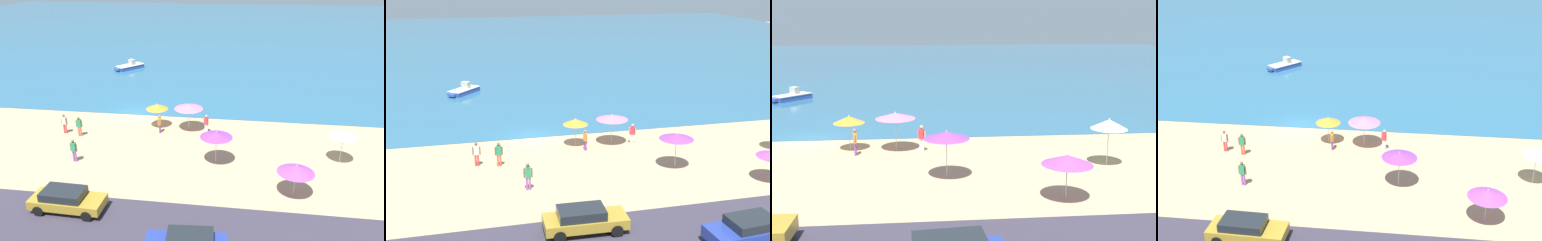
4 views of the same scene
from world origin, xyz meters
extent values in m
plane|color=tan|center=(0.00, 0.00, 0.00)|extent=(160.00, 160.00, 0.00)
cube|color=#2C6283|center=(0.00, 55.00, 0.03)|extent=(150.00, 110.00, 0.05)
cylinder|color=#B2B2B7|center=(8.78, -8.48, 1.09)|extent=(0.05, 0.05, 2.18)
cone|color=purple|center=(8.78, -8.48, 2.30)|extent=(2.38, 2.38, 0.35)
sphere|color=silver|center=(8.78, -8.48, 2.51)|extent=(0.08, 0.08, 0.08)
cylinder|color=#B2B2B7|center=(5.92, -2.84, 1.04)|extent=(0.05, 0.05, 2.08)
cone|color=pink|center=(5.92, -2.84, 2.21)|extent=(2.50, 2.50, 0.36)
sphere|color=silver|center=(5.92, -2.84, 2.42)|extent=(0.08, 0.08, 0.08)
cylinder|color=#B2B2B7|center=(3.03, -2.56, 0.90)|extent=(0.05, 0.05, 1.80)
cone|color=orange|center=(3.03, -2.56, 1.96)|extent=(1.94, 1.94, 0.43)
sphere|color=silver|center=(3.03, -2.56, 2.21)|extent=(0.08, 0.08, 0.08)
cylinder|color=purple|center=(3.50, -3.68, 0.40)|extent=(0.14, 0.14, 0.79)
cylinder|color=purple|center=(3.52, -3.86, 0.40)|extent=(0.14, 0.14, 0.79)
cube|color=orange|center=(3.51, -3.77, 1.10)|extent=(0.26, 0.38, 0.63)
sphere|color=#9E6A56|center=(3.51, -3.77, 1.55)|extent=(0.22, 0.22, 0.22)
cylinder|color=#9E6A56|center=(3.48, -3.54, 1.05)|extent=(0.09, 0.09, 0.56)
cylinder|color=#9E6A56|center=(3.53, -4.01, 1.05)|extent=(0.09, 0.09, 0.56)
cylinder|color=#D33D42|center=(-4.76, -4.99, 0.43)|extent=(0.14, 0.14, 0.85)
cylinder|color=#D33D42|center=(-4.58, -5.00, 0.43)|extent=(0.14, 0.14, 0.85)
cube|color=silver|center=(-4.67, -4.99, 1.19)|extent=(0.37, 0.23, 0.67)
sphere|color=brown|center=(-4.67, -4.99, 1.65)|extent=(0.22, 0.22, 0.22)
cylinder|color=brown|center=(-4.91, -4.98, 1.14)|extent=(0.09, 0.09, 0.61)
cylinder|color=brown|center=(-4.43, -5.00, 1.14)|extent=(0.09, 0.09, 0.61)
cylinder|color=#A050AF|center=(-1.77, -9.71, 0.44)|extent=(0.14, 0.14, 0.87)
cylinder|color=#A050AF|center=(-1.59, -9.73, 0.44)|extent=(0.14, 0.14, 0.87)
cube|color=#278A5B|center=(-1.68, -9.72, 1.22)|extent=(0.38, 0.26, 0.69)
sphere|color=brown|center=(-1.68, -9.72, 1.69)|extent=(0.22, 0.22, 0.22)
cylinder|color=brown|center=(-1.92, -9.70, 1.17)|extent=(0.09, 0.09, 0.62)
cylinder|color=brown|center=(-1.44, -9.75, 1.17)|extent=(0.09, 0.09, 0.62)
cylinder|color=#F25442|center=(-3.24, -5.39, 0.43)|extent=(0.14, 0.14, 0.85)
cylinder|color=#F25442|center=(-3.06, -5.38, 0.43)|extent=(0.14, 0.14, 0.85)
cube|color=#288657|center=(-3.15, -5.39, 1.19)|extent=(0.37, 0.24, 0.68)
sphere|color=brown|center=(-3.15, -5.39, 1.66)|extent=(0.22, 0.22, 0.22)
cylinder|color=brown|center=(-3.39, -5.40, 1.14)|extent=(0.09, 0.09, 0.61)
cylinder|color=brown|center=(-2.91, -5.37, 1.14)|extent=(0.09, 0.09, 0.61)
cylinder|color=white|center=(7.60, -3.23, 0.39)|extent=(0.14, 0.14, 0.79)
cylinder|color=white|center=(7.45, -3.13, 0.39)|extent=(0.14, 0.14, 0.79)
cube|color=#CA3344|center=(7.52, -3.18, 1.10)|extent=(0.42, 0.38, 0.63)
sphere|color=tan|center=(7.52, -3.18, 1.54)|extent=(0.22, 0.22, 0.22)
cylinder|color=tan|center=(7.72, -3.31, 1.05)|extent=(0.09, 0.09, 0.56)
cylinder|color=tan|center=(7.32, -3.04, 1.05)|extent=(0.09, 0.09, 0.56)
cube|color=#A98628|center=(0.52, -15.53, 0.66)|extent=(4.44, 1.85, 0.55)
cube|color=#1E2328|center=(0.30, -15.52, 1.18)|extent=(2.50, 1.59, 0.50)
cylinder|color=black|center=(2.04, -14.77, 0.38)|extent=(0.65, 0.24, 0.64)
cylinder|color=black|center=(1.99, -16.39, 0.38)|extent=(0.65, 0.24, 0.64)
cylinder|color=black|center=(-0.94, -14.68, 0.38)|extent=(0.65, 0.24, 0.64)
cylinder|color=black|center=(-0.99, -16.30, 0.38)|extent=(0.65, 0.24, 0.64)
cube|color=navy|center=(8.09, -18.55, 0.70)|extent=(4.27, 2.18, 0.63)
cube|color=#1E2328|center=(8.30, -18.54, 1.24)|extent=(2.44, 1.81, 0.46)
cylinder|color=black|center=(6.62, -17.79, 0.38)|extent=(0.66, 0.27, 0.64)
cylinder|color=black|center=(9.42, -17.57, 0.38)|extent=(0.66, 0.27, 0.64)
cube|color=#344FA2|center=(-5.30, 16.62, 0.29)|extent=(3.57, 3.93, 0.48)
cube|color=#344FA2|center=(-6.62, 14.97, 0.34)|extent=(0.94, 0.88, 0.29)
cube|color=silver|center=(-5.30, 16.62, 0.57)|extent=(3.64, 3.98, 0.08)
cube|color=#B2AD9E|center=(-5.06, 16.91, 0.93)|extent=(1.09, 1.04, 0.79)
camera|label=1|loc=(10.41, -32.98, 13.73)|focal=35.00mm
camera|label=2|loc=(-5.07, -37.25, 13.15)|focal=45.00mm
camera|label=3|loc=(7.43, -32.35, 8.26)|focal=45.00mm
camera|label=4|loc=(8.86, -36.96, 17.13)|focal=45.00mm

